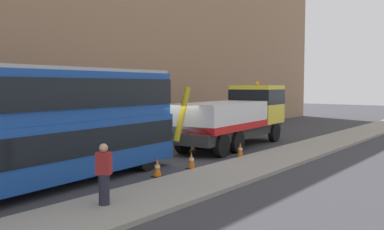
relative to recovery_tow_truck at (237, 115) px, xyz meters
The scene contains 9 objects.
ground_plane 6.09m from the recovery_tow_truck, behind, with size 120.00×120.00×0.00m, color #38383D.
near_kerb 7.17m from the recovery_tow_truck, 146.53° to the right, with size 60.00×2.80×0.15m, color gray.
building_facade 11.01m from the recovery_tow_truck, 130.15° to the left, with size 60.00×1.50×16.00m.
recovery_tow_truck is the anchor object (origin of this frame).
double_decker_bus 12.16m from the recovery_tow_truck, behind, with size 11.18×3.46×4.06m.
pedestrian_onlooker 13.28m from the recovery_tow_truck, 164.26° to the right, with size 0.41×0.47×1.71m.
traffic_cone_near_bus 9.05m from the recovery_tow_truck, 167.69° to the right, with size 0.36×0.36×0.72m.
traffic_cone_midway 7.17m from the recovery_tow_truck, 163.61° to the right, with size 0.36×0.36×0.72m.
traffic_cone_near_truck 4.02m from the recovery_tow_truck, 145.71° to the right, with size 0.36×0.36×0.72m.
Camera 1 is at (-14.55, -12.92, 3.47)m, focal length 39.59 mm.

